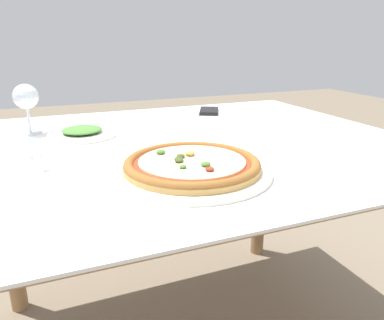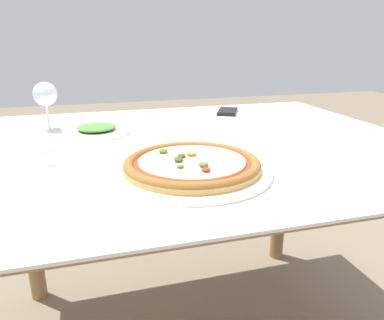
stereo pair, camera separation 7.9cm
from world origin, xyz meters
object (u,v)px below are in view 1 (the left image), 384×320
at_px(dining_table, 184,169).
at_px(wine_glass_far_left, 26,98).
at_px(cell_phone, 209,111).
at_px(fork, 38,160).
at_px(side_plate, 82,133).
at_px(pizza_plate, 192,166).

height_order(dining_table, wine_glass_far_left, wine_glass_far_left).
bearing_deg(cell_phone, fork, -147.81).
distance_m(fork, side_plate, 0.24).
xyz_separation_m(dining_table, pizza_plate, (-0.08, -0.24, 0.10)).
bearing_deg(side_plate, pizza_plate, -66.34).
height_order(pizza_plate, wine_glass_far_left, wine_glass_far_left).
relative_size(wine_glass_far_left, side_plate, 0.75).
bearing_deg(fork, cell_phone, 32.19).
relative_size(wine_glass_far_left, cell_phone, 0.93).
xyz_separation_m(pizza_plate, fork, (-0.31, 0.21, -0.01)).
distance_m(wine_glass_far_left, cell_phone, 0.66).
bearing_deg(dining_table, wine_glass_far_left, 147.23).
relative_size(pizza_plate, side_plate, 1.72).
distance_m(dining_table, fork, 0.39).
bearing_deg(side_plate, cell_phone, 21.17).
xyz_separation_m(dining_table, fork, (-0.38, -0.03, 0.08)).
bearing_deg(cell_phone, side_plate, -158.83).
bearing_deg(wine_glass_far_left, fork, -86.64).
bearing_deg(fork, wine_glass_far_left, 93.36).
bearing_deg(pizza_plate, cell_phone, 62.43).
height_order(fork, cell_phone, cell_phone).
distance_m(pizza_plate, fork, 0.37).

